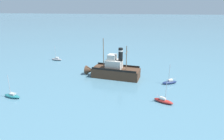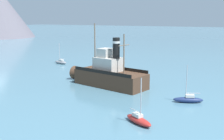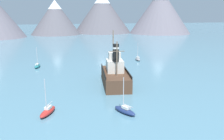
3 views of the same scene
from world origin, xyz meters
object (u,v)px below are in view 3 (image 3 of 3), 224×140
object	(u,v)px
sailboat_red	(48,111)
sailboat_navy	(125,110)
sailboat_teal	(37,66)
old_tugboat	(115,74)
sailboat_grey	(138,59)

from	to	relation	value
sailboat_red	sailboat_navy	distance (m)	10.21
sailboat_teal	sailboat_navy	xyz separation A→B (m)	(11.58, -32.71, 0.00)
sailboat_navy	sailboat_teal	bearing A→B (deg)	109.50
sailboat_red	sailboat_navy	bearing A→B (deg)	-14.45
old_tugboat	sailboat_teal	bearing A→B (deg)	127.13
sailboat_red	sailboat_grey	bearing A→B (deg)	50.93
old_tugboat	sailboat_teal	xyz separation A→B (m)	(-14.35, 18.95, -1.40)
old_tugboat	sailboat_grey	world-z (taller)	old_tugboat
sailboat_teal	sailboat_navy	bearing A→B (deg)	-70.50
old_tugboat	sailboat_red	world-z (taller)	old_tugboat
old_tugboat	sailboat_grey	bearing A→B (deg)	57.36
sailboat_red	sailboat_navy	size ratio (longest dim) A/B	1.00
old_tugboat	sailboat_navy	world-z (taller)	old_tugboat
sailboat_teal	sailboat_grey	distance (m)	27.70
sailboat_teal	sailboat_grey	world-z (taller)	same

